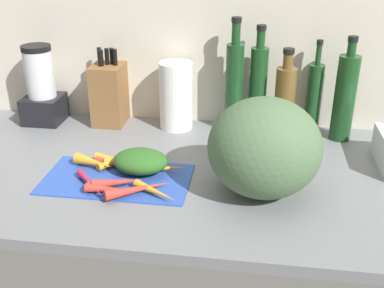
{
  "coord_description": "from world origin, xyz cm",
  "views": [
    {
      "loc": [
        22.25,
        -119.83,
        64.19
      ],
      "look_at": [
        6.58,
        -11.03,
        12.92
      ],
      "focal_mm": 43.9,
      "sensor_mm": 36.0,
      "label": 1
    }
  ],
  "objects_px": {
    "carrot_9": "(124,162)",
    "knife_block": "(110,93)",
    "carrot_6": "(129,159)",
    "bottle_3": "(314,97)",
    "carrot_2": "(112,159)",
    "paper_towel_roll": "(176,96)",
    "carrot_4": "(117,182)",
    "carrot_8": "(108,189)",
    "carrot_10": "(139,189)",
    "blender_appliance": "(42,90)",
    "carrot_12": "(118,160)",
    "carrot_0": "(121,165)",
    "bottle_4": "(345,97)",
    "carrot_7": "(94,162)",
    "bottle_2": "(285,100)",
    "cutting_board": "(117,178)",
    "carrot_3": "(163,168)",
    "carrot_11": "(91,184)",
    "bottle_1": "(258,88)",
    "carrot_1": "(109,182)",
    "carrot_5": "(155,191)",
    "bottle_0": "(234,85)",
    "winter_squash": "(264,147)"
  },
  "relations": [
    {
      "from": "carrot_8",
      "to": "carrot_7",
      "type": "bearing_deg",
      "value": 122.69
    },
    {
      "from": "bottle_1",
      "to": "bottle_2",
      "type": "distance_m",
      "value": 0.1
    },
    {
      "from": "carrot_5",
      "to": "carrot_2",
      "type": "bearing_deg",
      "value": 135.39
    },
    {
      "from": "cutting_board",
      "to": "carrot_7",
      "type": "distance_m",
      "value": 0.1
    },
    {
      "from": "carrot_12",
      "to": "carrot_0",
      "type": "bearing_deg",
      "value": -58.99
    },
    {
      "from": "carrot_3",
      "to": "bottle_3",
      "type": "distance_m",
      "value": 0.58
    },
    {
      "from": "carrot_0",
      "to": "carrot_2",
      "type": "distance_m",
      "value": 0.05
    },
    {
      "from": "carrot_3",
      "to": "bottle_1",
      "type": "distance_m",
      "value": 0.46
    },
    {
      "from": "carrot_4",
      "to": "carrot_10",
      "type": "height_order",
      "value": "carrot_4"
    },
    {
      "from": "carrot_0",
      "to": "carrot_6",
      "type": "distance_m",
      "value": 0.04
    },
    {
      "from": "carrot_6",
      "to": "carrot_8",
      "type": "xyz_separation_m",
      "value": [
        -0.01,
        -0.18,
        0.0
      ]
    },
    {
      "from": "bottle_0",
      "to": "bottle_4",
      "type": "relative_size",
      "value": 1.13
    },
    {
      "from": "carrot_2",
      "to": "carrot_5",
      "type": "relative_size",
      "value": 0.74
    },
    {
      "from": "carrot_10",
      "to": "bottle_3",
      "type": "relative_size",
      "value": 0.56
    },
    {
      "from": "carrot_1",
      "to": "carrot_9",
      "type": "height_order",
      "value": "carrot_9"
    },
    {
      "from": "carrot_6",
      "to": "knife_block",
      "type": "distance_m",
      "value": 0.36
    },
    {
      "from": "carrot_2",
      "to": "paper_towel_roll",
      "type": "xyz_separation_m",
      "value": [
        0.14,
        0.31,
        0.09
      ]
    },
    {
      "from": "carrot_6",
      "to": "carrot_11",
      "type": "xyz_separation_m",
      "value": [
        -0.06,
        -0.16,
        -0.0
      ]
    },
    {
      "from": "carrot_4",
      "to": "knife_block",
      "type": "xyz_separation_m",
      "value": [
        -0.16,
        0.46,
        0.09
      ]
    },
    {
      "from": "bottle_0",
      "to": "carrot_0",
      "type": "bearing_deg",
      "value": -131.04
    },
    {
      "from": "blender_appliance",
      "to": "bottle_4",
      "type": "relative_size",
      "value": 0.81
    },
    {
      "from": "blender_appliance",
      "to": "bottle_2",
      "type": "height_order",
      "value": "bottle_2"
    },
    {
      "from": "blender_appliance",
      "to": "paper_towel_roll",
      "type": "bearing_deg",
      "value": 1.45
    },
    {
      "from": "winter_squash",
      "to": "bottle_0",
      "type": "relative_size",
      "value": 0.76
    },
    {
      "from": "knife_block",
      "to": "bottle_1",
      "type": "relative_size",
      "value": 0.74
    },
    {
      "from": "carrot_6",
      "to": "bottle_3",
      "type": "height_order",
      "value": "bottle_3"
    },
    {
      "from": "carrot_10",
      "to": "bottle_3",
      "type": "distance_m",
      "value": 0.7
    },
    {
      "from": "cutting_board",
      "to": "carrot_3",
      "type": "height_order",
      "value": "carrot_3"
    },
    {
      "from": "carrot_0",
      "to": "carrot_1",
      "type": "bearing_deg",
      "value": -90.81
    },
    {
      "from": "carrot_12",
      "to": "knife_block",
      "type": "relative_size",
      "value": 0.51
    },
    {
      "from": "bottle_2",
      "to": "bottle_3",
      "type": "relative_size",
      "value": 0.94
    },
    {
      "from": "carrot_9",
      "to": "knife_block",
      "type": "height_order",
      "value": "knife_block"
    },
    {
      "from": "carrot_8",
      "to": "bottle_4",
      "type": "distance_m",
      "value": 0.81
    },
    {
      "from": "carrot_0",
      "to": "carrot_3",
      "type": "height_order",
      "value": "carrot_3"
    },
    {
      "from": "carrot_6",
      "to": "bottle_3",
      "type": "xyz_separation_m",
      "value": [
        0.55,
        0.33,
        0.11
      ]
    },
    {
      "from": "carrot_4",
      "to": "bottle_4",
      "type": "relative_size",
      "value": 0.39
    },
    {
      "from": "carrot_2",
      "to": "carrot_4",
      "type": "bearing_deg",
      "value": -67.66
    },
    {
      "from": "carrot_0",
      "to": "carrot_11",
      "type": "relative_size",
      "value": 1.0
    },
    {
      "from": "carrot_0",
      "to": "paper_towel_roll",
      "type": "relative_size",
      "value": 0.69
    },
    {
      "from": "cutting_board",
      "to": "carrot_10",
      "type": "xyz_separation_m",
      "value": [
        0.08,
        -0.08,
        0.02
      ]
    },
    {
      "from": "carrot_10",
      "to": "blender_appliance",
      "type": "bearing_deg",
      "value": 135.08
    },
    {
      "from": "carrot_2",
      "to": "bottle_1",
      "type": "relative_size",
      "value": 0.28
    },
    {
      "from": "carrot_10",
      "to": "carrot_11",
      "type": "xyz_separation_m",
      "value": [
        -0.13,
        0.01,
        -0.0
      ]
    },
    {
      "from": "carrot_5",
      "to": "bottle_0",
      "type": "distance_m",
      "value": 0.52
    },
    {
      "from": "carrot_7",
      "to": "bottle_2",
      "type": "height_order",
      "value": "bottle_2"
    },
    {
      "from": "bottle_1",
      "to": "bottle_4",
      "type": "xyz_separation_m",
      "value": [
        0.28,
        -0.03,
        -0.01
      ]
    },
    {
      "from": "carrot_6",
      "to": "bottle_2",
      "type": "height_order",
      "value": "bottle_2"
    },
    {
      "from": "cutting_board",
      "to": "carrot_6",
      "type": "distance_m",
      "value": 0.09
    },
    {
      "from": "bottle_1",
      "to": "bottle_2",
      "type": "height_order",
      "value": "bottle_1"
    },
    {
      "from": "carrot_1",
      "to": "cutting_board",
      "type": "bearing_deg",
      "value": 84.18
    }
  ]
}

